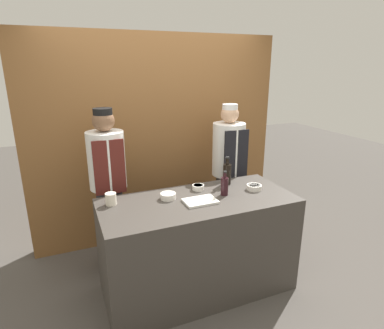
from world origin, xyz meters
name	(u,v)px	position (x,y,z in m)	size (l,w,h in m)	color
ground_plane	(198,287)	(0.00, 0.00, 0.00)	(14.00, 14.00, 0.00)	#4C4742
cabinet_wall	(157,140)	(0.00, 1.22, 1.20)	(2.96, 0.18, 2.40)	brown
counter	(198,245)	(0.00, 0.00, 0.46)	(1.73, 0.76, 0.92)	#3D3833
sauce_bowl_green	(254,187)	(0.58, 0.01, 0.95)	(0.14, 0.14, 0.05)	white
sauce_bowl_purple	(198,187)	(0.09, 0.21, 0.95)	(0.11, 0.11, 0.05)	white
sauce_bowl_white	(168,196)	(-0.24, 0.12, 0.95)	(0.14, 0.14, 0.05)	white
cutting_board	(200,201)	(-0.01, -0.06, 0.93)	(0.28, 0.19, 0.02)	white
bottle_wine	(225,186)	(0.26, 0.01, 1.01)	(0.07, 0.07, 0.23)	black
bottle_soy	(227,174)	(0.41, 0.24, 1.03)	(0.08, 0.08, 0.28)	black
cup_cream	(111,199)	(-0.73, 0.19, 0.97)	(0.09, 0.09, 0.10)	silver
chef_left	(109,186)	(-0.67, 0.69, 0.91)	(0.36, 0.36, 1.67)	#28282D
chef_right	(228,171)	(0.67, 0.69, 0.89)	(0.36, 0.36, 1.65)	#28282D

